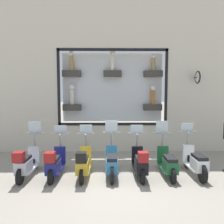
# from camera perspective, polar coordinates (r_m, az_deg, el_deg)

# --- Properties ---
(ground_plane) EXTENTS (120.00, 120.00, 0.00)m
(ground_plane) POSITION_cam_1_polar(r_m,az_deg,el_deg) (6.77, 0.73, -17.78)
(ground_plane) COLOR gray
(building_facade) EXTENTS (1.19, 36.00, 7.18)m
(building_facade) POSITION_cam_1_polar(r_m,az_deg,el_deg) (9.90, 0.15, 10.83)
(building_facade) COLOR beige
(building_facade) RESTS_ON ground_plane
(scooter_white_0) EXTENTS (1.81, 0.61, 1.58)m
(scooter_white_0) POSITION_cam_1_polar(r_m,az_deg,el_deg) (7.54, 20.95, -12.14)
(scooter_white_0) COLOR black
(scooter_white_0) RESTS_ON ground_plane
(scooter_green_1) EXTENTS (1.79, 0.60, 1.66)m
(scooter_green_1) POSITION_cam_1_polar(r_m,az_deg,el_deg) (7.27, 14.33, -12.82)
(scooter_green_1) COLOR black
(scooter_green_1) RESTS_ON ground_plane
(scooter_black_2) EXTENTS (1.79, 0.60, 1.52)m
(scooter_black_2) POSITION_cam_1_polar(r_m,az_deg,el_deg) (7.01, 7.36, -13.07)
(scooter_black_2) COLOR black
(scooter_black_2) RESTS_ON ground_plane
(scooter_teal_3) EXTENTS (1.80, 0.61, 1.68)m
(scooter_teal_3) POSITION_cam_1_polar(r_m,az_deg,el_deg) (7.02, -0.06, -13.11)
(scooter_teal_3) COLOR black
(scooter_teal_3) RESTS_ON ground_plane
(scooter_yellow_4) EXTENTS (1.79, 0.60, 1.53)m
(scooter_yellow_4) POSITION_cam_1_polar(r_m,az_deg,el_deg) (6.99, -7.48, -13.12)
(scooter_yellow_4) COLOR black
(scooter_yellow_4) RESTS_ON ground_plane
(scooter_navy_5) EXTENTS (1.79, 0.61, 1.51)m
(scooter_navy_5) POSITION_cam_1_polar(r_m,az_deg,el_deg) (7.14, -14.69, -12.85)
(scooter_navy_5) COLOR black
(scooter_navy_5) RESTS_ON ground_plane
(scooter_silver_6) EXTENTS (1.79, 0.61, 1.64)m
(scooter_silver_6) POSITION_cam_1_polar(r_m,az_deg,el_deg) (7.40, -21.47, -12.30)
(scooter_silver_6) COLOR black
(scooter_silver_6) RESTS_ON ground_plane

